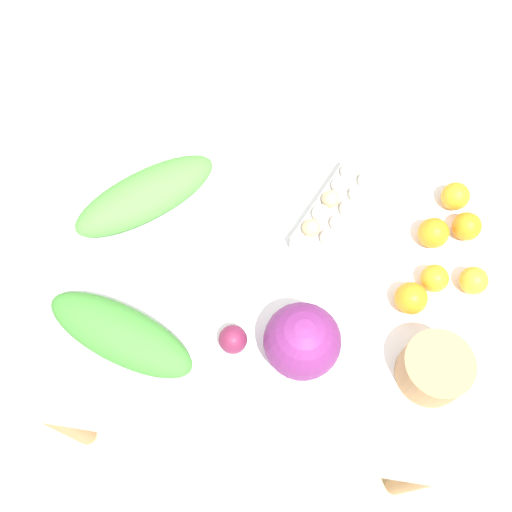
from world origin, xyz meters
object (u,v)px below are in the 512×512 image
(greens_bunch_dandelion, at_px, (120,334))
(orange_4, at_px, (474,281))
(egg_carton, at_px, (338,210))
(beet_root, at_px, (233,339))
(orange_2, at_px, (411,298))
(orange_3, at_px, (455,196))
(cabbage_purple, at_px, (302,341))
(orange_1, at_px, (434,280))
(greens_bunch_chard, at_px, (146,195))
(paper_bag, at_px, (434,369))
(orange_0, at_px, (433,233))
(orange_5, at_px, (467,226))

(greens_bunch_dandelion, distance_m, orange_4, 0.82)
(egg_carton, relative_size, greens_bunch_dandelion, 0.82)
(beet_root, xyz_separation_m, orange_2, (0.39, 0.16, 0.01))
(orange_3, xyz_separation_m, orange_4, (0.04, -0.22, -0.00))
(cabbage_purple, relative_size, beet_root, 2.57)
(orange_2, bearing_deg, greens_bunch_dandelion, -163.64)
(egg_carton, bearing_deg, orange_1, -97.83)
(greens_bunch_chard, bearing_deg, beet_root, -49.96)
(egg_carton, bearing_deg, orange_3, -48.99)
(beet_root, bearing_deg, orange_3, 42.69)
(cabbage_purple, xyz_separation_m, orange_3, (0.34, 0.45, -0.05))
(greens_bunch_chard, distance_m, beet_root, 0.43)
(paper_bag, height_order, orange_1, paper_bag)
(beet_root, bearing_deg, orange_0, 37.65)
(greens_bunch_dandelion, xyz_separation_m, orange_4, (0.78, 0.25, -0.01))
(egg_carton, distance_m, orange_1, 0.28)
(orange_0, xyz_separation_m, orange_3, (0.05, 0.11, -0.00))
(cabbage_purple, bearing_deg, egg_carton, 82.15)
(greens_bunch_dandelion, bearing_deg, cabbage_purple, 4.73)
(orange_3, height_order, orange_4, orange_3)
(greens_bunch_chard, relative_size, orange_1, 5.73)
(orange_1, bearing_deg, beet_root, -154.24)
(orange_1, bearing_deg, cabbage_purple, -144.15)
(greens_bunch_chard, height_order, orange_0, greens_bunch_chard)
(cabbage_purple, relative_size, orange_3, 2.37)
(paper_bag, height_order, orange_0, paper_bag)
(orange_2, bearing_deg, cabbage_purple, -147.03)
(orange_2, bearing_deg, orange_0, 75.12)
(orange_1, bearing_deg, orange_2, -133.66)
(egg_carton, height_order, orange_0, egg_carton)
(egg_carton, height_order, greens_bunch_dandelion, same)
(orange_1, height_order, orange_5, orange_5)
(cabbage_purple, xyz_separation_m, greens_bunch_dandelion, (-0.40, -0.03, -0.04))
(beet_root, xyz_separation_m, orange_4, (0.53, 0.23, 0.00))
(greens_bunch_chard, xyz_separation_m, orange_5, (0.79, 0.04, -0.01))
(greens_bunch_dandelion, relative_size, beet_root, 5.55)
(greens_bunch_chard, height_order, beet_root, greens_bunch_chard)
(greens_bunch_dandelion, bearing_deg, paper_bag, 2.15)
(cabbage_purple, distance_m, orange_4, 0.44)
(greens_bunch_dandelion, height_order, orange_1, greens_bunch_dandelion)
(orange_3, bearing_deg, orange_1, -101.21)
(egg_carton, bearing_deg, orange_2, -113.71)
(egg_carton, distance_m, orange_0, 0.24)
(paper_bag, bearing_deg, orange_5, 78.45)
(orange_0, bearing_deg, orange_2, -104.88)
(egg_carton, xyz_separation_m, orange_4, (0.33, -0.14, -0.01))
(beet_root, height_order, orange_5, orange_5)
(beet_root, bearing_deg, cabbage_purple, 1.25)
(orange_1, relative_size, orange_2, 0.87)
(orange_0, bearing_deg, egg_carton, 173.73)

